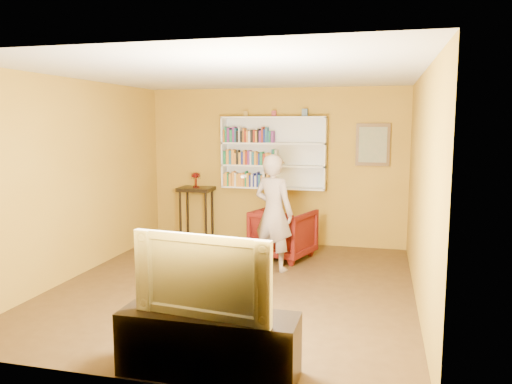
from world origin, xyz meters
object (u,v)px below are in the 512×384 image
console_table (196,197)px  tv_cabinet (209,344)px  armchair (283,233)px  television (208,273)px  bookshelf (274,153)px  person (274,213)px  ruby_lustre (196,177)px

console_table → tv_cabinet: 4.88m
armchair → television: bearing=109.3°
bookshelf → console_table: bookshelf is taller
person → bookshelf: bearing=-57.4°
bookshelf → tv_cabinet: (0.44, -4.66, -1.32)m
ruby_lustre → person: 2.23m
armchair → person: 0.81m
television → ruby_lustre: bearing=119.2°
console_table → person: (1.71, -1.40, 0.03)m
armchair → bookshelf: bearing=-50.9°
bookshelf → television: size_ratio=1.50×
console_table → television: (1.82, -4.50, 0.08)m
person → television: 3.10m
console_table → television: bearing=-67.9°
person → tv_cabinet: size_ratio=1.11×
person → television: size_ratio=1.40×
console_table → ruby_lustre: ruby_lustre is taller
ruby_lustre → person: person is taller
television → bookshelf: bearing=102.6°
bookshelf → console_table: bearing=-173.4°
ruby_lustre → armchair: bearing=-22.7°
tv_cabinet → person: bearing=92.1°
ruby_lustre → bookshelf: bearing=6.6°
tv_cabinet → television: (0.00, 0.00, 0.61)m
person → tv_cabinet: (0.12, -3.10, -0.57)m
console_table → tv_cabinet: console_table is taller
console_table → ruby_lustre: bearing=141.3°
armchair → television: 3.81m
armchair → person: person is taller
bookshelf → armchair: 1.53m
console_table → armchair: size_ratio=1.14×
ruby_lustre → tv_cabinet: (1.82, -4.50, -0.90)m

